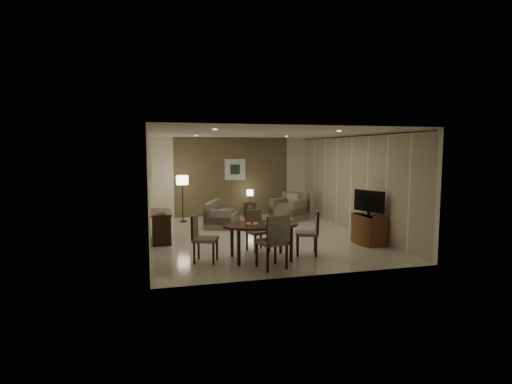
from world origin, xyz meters
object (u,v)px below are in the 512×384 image
object	(u,v)px
chair_right	(307,233)
armchair	(289,207)
dining_table	(261,242)
side_table	(250,210)
chair_far	(258,231)
chair_left	(206,239)
chair_near	(272,241)
console_desk	(161,226)
sofa	(223,213)
tv_cabinet	(369,229)
floor_lamp	(183,199)

from	to	relation	value
chair_right	armchair	size ratio (longest dim) A/B	0.99
dining_table	chair_right	distance (m)	1.07
dining_table	side_table	world-z (taller)	dining_table
dining_table	chair_right	world-z (taller)	chair_right
chair_far	armchair	world-z (taller)	chair_far
chair_far	chair_left	xyz separation A→B (m)	(-1.25, -0.57, 0.02)
side_table	chair_near	bearing A→B (deg)	-99.75
console_desk	chair_left	bearing A→B (deg)	-68.72
chair_right	side_table	size ratio (longest dim) A/B	2.04
sofa	side_table	bearing A→B (deg)	-18.78
armchair	console_desk	bearing A→B (deg)	-97.39
tv_cabinet	chair_right	bearing A→B (deg)	-162.08
side_table	armchair	bearing A→B (deg)	-40.43
chair_near	chair_left	xyz separation A→B (m)	(-1.17, 0.73, -0.04)
tv_cabinet	sofa	size ratio (longest dim) A/B	0.57
chair_near	sofa	xyz separation A→B (m)	(-0.17, 4.53, -0.16)
armchair	sofa	bearing A→B (deg)	-113.42
chair_near	armchair	distance (m)	5.41
console_desk	dining_table	size ratio (longest dim) A/B	0.76
chair_left	sofa	distance (m)	3.93
side_table	floor_lamp	size ratio (longest dim) A/B	0.32
armchair	floor_lamp	xyz separation A→B (m)	(-3.39, 0.50, 0.30)
console_desk	sofa	size ratio (longest dim) A/B	0.76
dining_table	floor_lamp	size ratio (longest dim) A/B	1.08
tv_cabinet	side_table	distance (m)	4.91
side_table	chair_left	bearing A→B (deg)	-112.91
chair_left	side_table	world-z (taller)	chair_left
tv_cabinet	chair_near	world-z (taller)	chair_near
chair_near	side_table	distance (m)	6.00
chair_left	side_table	size ratio (longest dim) A/B	2.03
console_desk	dining_table	world-z (taller)	console_desk
tv_cabinet	sofa	world-z (taller)	sofa
console_desk	tv_cabinet	distance (m)	5.11
sofa	side_table	size ratio (longest dim) A/B	3.31
tv_cabinet	chair_left	world-z (taller)	chair_left
chair_near	chair_far	world-z (taller)	chair_near
console_desk	dining_table	distance (m)	2.96
console_desk	chair_right	xyz separation A→B (m)	(3.02, -2.10, 0.11)
tv_cabinet	chair_right	xyz separation A→B (m)	(-1.87, -0.60, 0.13)
dining_table	chair_right	xyz separation A→B (m)	(1.06, 0.11, 0.11)
console_desk	armchair	bearing A→B (deg)	27.19
console_desk	chair_right	bearing A→B (deg)	-34.81
chair_near	sofa	distance (m)	4.53
dining_table	side_table	xyz separation A→B (m)	(1.05, 5.25, -0.13)
tv_cabinet	chair_right	world-z (taller)	chair_right
chair_far	tv_cabinet	bearing A→B (deg)	-15.25
chair_near	chair_left	size ratio (longest dim) A/B	1.09
chair_near	side_table	size ratio (longest dim) A/B	2.21
sofa	armchair	xyz separation A→B (m)	(2.27, 0.45, 0.07)
tv_cabinet	chair_right	size ratio (longest dim) A/B	0.93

